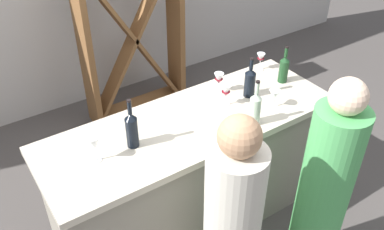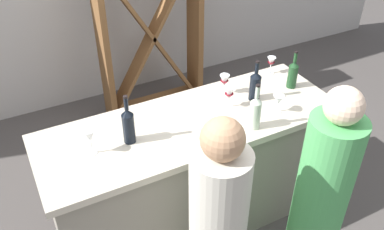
% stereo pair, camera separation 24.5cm
% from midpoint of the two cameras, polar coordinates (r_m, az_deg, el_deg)
% --- Properties ---
extents(ground_plane, '(12.00, 12.00, 0.00)m').
position_cam_midpoint_polar(ground_plane, '(3.47, 2.09, -14.16)').
color(ground_plane, '#4C4744').
extents(bar_counter, '(2.08, 0.73, 0.99)m').
position_cam_midpoint_polar(bar_counter, '(3.11, 2.28, -8.21)').
color(bar_counter, gray).
rests_on(bar_counter, ground).
extents(wine_rack, '(1.06, 0.28, 1.68)m').
position_cam_midpoint_polar(wine_rack, '(4.29, -3.95, 10.65)').
color(wine_rack, brown).
rests_on(wine_rack, ground).
extents(wine_bottle_leftmost_near_black, '(0.08, 0.08, 0.34)m').
position_cam_midpoint_polar(wine_bottle_leftmost_near_black, '(2.55, -5.99, -1.42)').
color(wine_bottle_leftmost_near_black, black).
rests_on(wine_bottle_leftmost_near_black, bar_counter).
extents(wine_bottle_second_left_clear_pale, '(0.08, 0.08, 0.33)m').
position_cam_midpoint_polar(wine_bottle_second_left_clear_pale, '(2.71, 11.21, 0.37)').
color(wine_bottle_second_left_clear_pale, '#B7C6B2').
rests_on(wine_bottle_second_left_clear_pale, bar_counter).
extents(wine_bottle_center_near_black, '(0.08, 0.08, 0.31)m').
position_cam_midpoint_polar(wine_bottle_center_near_black, '(3.00, 10.95, 3.97)').
color(wine_bottle_center_near_black, black).
rests_on(wine_bottle_center_near_black, bar_counter).
extents(wine_bottle_second_right_olive_green, '(0.07, 0.07, 0.30)m').
position_cam_midpoint_polar(wine_bottle_second_right_olive_green, '(3.21, 15.76, 5.40)').
color(wine_bottle_second_right_olive_green, '#193D1E').
rests_on(wine_bottle_second_right_olive_green, bar_counter).
extents(wine_glass_near_left, '(0.08, 0.08, 0.13)m').
position_cam_midpoint_polar(wine_glass_near_left, '(2.91, 14.11, 1.92)').
color(wine_glass_near_left, white).
rests_on(wine_glass_near_left, bar_counter).
extents(wine_glass_near_center, '(0.07, 0.07, 0.17)m').
position_cam_midpoint_polar(wine_glass_near_center, '(2.50, -11.10, -3.05)').
color(wine_glass_near_center, white).
rests_on(wine_glass_near_center, bar_counter).
extents(wine_glass_near_right, '(0.07, 0.07, 0.16)m').
position_cam_midpoint_polar(wine_glass_near_right, '(2.89, 7.53, 2.82)').
color(wine_glass_near_right, white).
rests_on(wine_glass_near_right, bar_counter).
extents(wine_glass_far_left, '(0.07, 0.07, 0.15)m').
position_cam_midpoint_polar(wine_glass_far_left, '(3.04, 6.77, 4.56)').
color(wine_glass_far_left, white).
rests_on(wine_glass_far_left, bar_counter).
extents(wine_glass_far_center, '(0.07, 0.07, 0.14)m').
position_cam_midpoint_polar(wine_glass_far_center, '(3.36, 12.85, 6.98)').
color(wine_glass_far_center, white).
rests_on(wine_glass_far_center, bar_counter).
extents(person_left_guest, '(0.41, 0.41, 1.55)m').
position_cam_midpoint_polar(person_left_guest, '(2.75, 19.47, -11.44)').
color(person_left_guest, '#4CA559').
rests_on(person_left_guest, ground).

